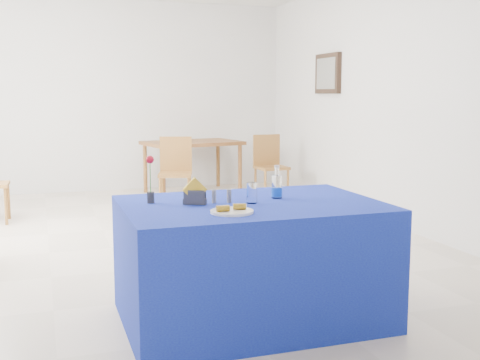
% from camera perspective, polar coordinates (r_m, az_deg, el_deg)
% --- Properties ---
extents(floor, '(7.00, 7.00, 0.00)m').
position_cam_1_polar(floor, '(5.89, -6.71, -5.99)').
color(floor, beige).
rests_on(floor, ground).
extents(room_shell, '(7.00, 7.00, 7.00)m').
position_cam_1_polar(room_shell, '(5.72, -7.01, 11.24)').
color(room_shell, silver).
rests_on(room_shell, ground).
extents(picture_frame, '(0.06, 0.64, 0.52)m').
position_cam_1_polar(picture_frame, '(8.06, 8.34, 9.96)').
color(picture_frame, black).
rests_on(picture_frame, room_shell).
extents(picture_art, '(0.02, 0.52, 0.40)m').
position_cam_1_polar(picture_art, '(8.05, 8.18, 9.96)').
color(picture_art, '#998C66').
rests_on(picture_art, room_shell).
extents(plate, '(0.25, 0.25, 0.01)m').
position_cam_1_polar(plate, '(3.44, -0.77, -3.01)').
color(plate, white).
rests_on(plate, blue_table).
extents(drinking_glass, '(0.07, 0.07, 0.13)m').
position_cam_1_polar(drinking_glass, '(3.73, 1.14, -1.22)').
color(drinking_glass, white).
rests_on(drinking_glass, blue_table).
extents(salt_shaker, '(0.03, 0.03, 0.08)m').
position_cam_1_polar(salt_shaker, '(3.74, -2.49, -1.56)').
color(salt_shaker, slate).
rests_on(salt_shaker, blue_table).
extents(pepper_shaker, '(0.03, 0.03, 0.08)m').
position_cam_1_polar(pepper_shaker, '(3.76, -1.04, -1.51)').
color(pepper_shaker, slate).
rests_on(pepper_shaker, blue_table).
extents(blue_table, '(1.60, 1.10, 0.76)m').
position_cam_1_polar(blue_table, '(3.85, 1.07, -7.71)').
color(blue_table, '#101A99').
rests_on(blue_table, floor).
extents(water_bottle, '(0.07, 0.07, 0.21)m').
position_cam_1_polar(water_bottle, '(3.93, 3.50, -0.68)').
color(water_bottle, white).
rests_on(water_bottle, blue_table).
extents(napkin_holder, '(0.16, 0.11, 0.17)m').
position_cam_1_polar(napkin_holder, '(3.71, -4.31, -1.56)').
color(napkin_holder, '#35353A').
rests_on(napkin_holder, blue_table).
extents(rose_vase, '(0.05, 0.05, 0.30)m').
position_cam_1_polar(rose_vase, '(3.77, -8.50, -0.02)').
color(rose_vase, '#25262A').
rests_on(rose_vase, blue_table).
extents(oak_table, '(1.47, 1.09, 0.76)m').
position_cam_1_polar(oak_table, '(8.78, -4.55, 3.18)').
color(oak_table, brown).
rests_on(oak_table, floor).
extents(chair_bg_left, '(0.50, 0.50, 0.90)m').
position_cam_1_polar(chair_bg_left, '(7.58, -6.13, 1.19)').
color(chair_bg_left, '#925D2A').
rests_on(chair_bg_left, floor).
extents(chair_bg_right, '(0.41, 0.41, 0.88)m').
position_cam_1_polar(chair_bg_right, '(8.30, 2.79, 1.74)').
color(chair_bg_right, '#925D2A').
rests_on(chair_bg_right, floor).
extents(banana_pieces, '(0.19, 0.07, 0.04)m').
position_cam_1_polar(banana_pieces, '(3.42, -0.82, -2.62)').
color(banana_pieces, yellow).
rests_on(banana_pieces, plate).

